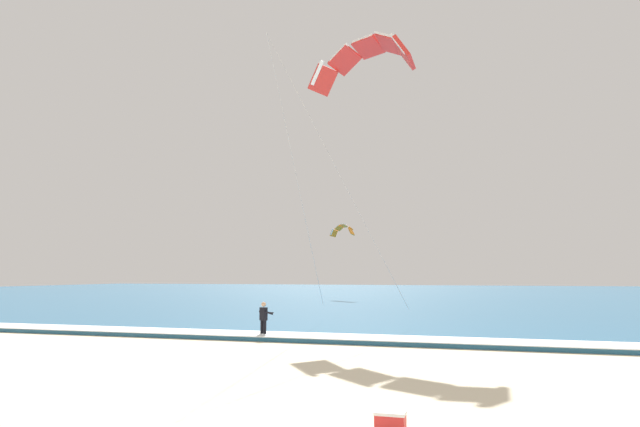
% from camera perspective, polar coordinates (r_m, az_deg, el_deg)
% --- Properties ---
extents(sea, '(200.00, 120.00, 0.20)m').
position_cam_1_polar(sea, '(83.56, 13.55, -8.03)').
color(sea, teal).
rests_on(sea, ground).
extents(surf_foam, '(200.00, 2.32, 0.04)m').
position_cam_1_polar(surf_foam, '(24.93, 6.52, -12.54)').
color(surf_foam, white).
rests_on(surf_foam, sea).
extents(surfboard, '(0.98, 1.46, 0.09)m').
position_cam_1_polar(surfboard, '(26.50, -5.83, -12.59)').
color(surfboard, '#E04C38').
rests_on(surfboard, ground).
extents(kitesurfer, '(0.66, 0.65, 1.69)m').
position_cam_1_polar(kitesurfer, '(26.43, -5.78, -10.61)').
color(kitesurfer, black).
rests_on(kitesurfer, ground).
extents(kite_primary, '(6.99, 8.13, 15.66)m').
position_cam_1_polar(kite_primary, '(34.06, 4.52, 15.68)').
color(kite_primary, red).
extents(kite_distant, '(3.50, 2.95, 1.49)m').
position_cam_1_polar(kite_distant, '(64.97, 2.39, -1.59)').
color(kite_distant, orange).
extents(cooler_box, '(0.58, 0.38, 0.40)m').
position_cam_1_polar(cooler_box, '(11.29, 7.22, -20.41)').
color(cooler_box, red).
rests_on(cooler_box, ground).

